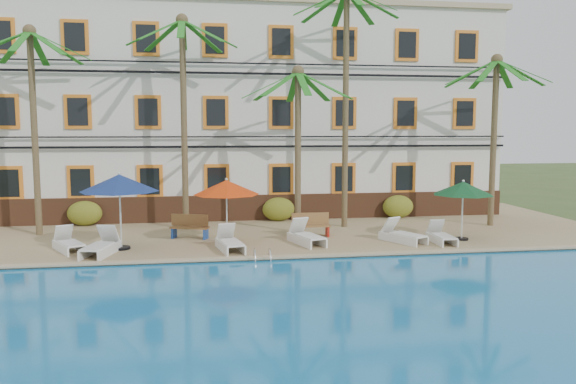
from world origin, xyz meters
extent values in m
plane|color=#384C23|center=(0.00, 0.00, 0.00)|extent=(100.00, 100.00, 0.00)
cube|color=tan|center=(0.00, 5.00, 0.12)|extent=(30.00, 12.00, 0.25)
cube|color=#1770B0|center=(0.00, -7.00, 0.10)|extent=(26.00, 12.00, 0.20)
cube|color=tan|center=(0.00, -0.90, 0.28)|extent=(30.00, 0.35, 0.06)
cube|color=silver|center=(0.00, 10.00, 5.25)|extent=(25.00, 6.00, 10.00)
cube|color=brown|center=(0.00, 6.94, 0.85)|extent=(25.00, 0.12, 1.20)
cube|color=tan|center=(0.00, 10.00, 10.35)|extent=(25.40, 6.40, 0.25)
cube|color=orange|center=(-10.50, 6.95, 2.15)|extent=(1.15, 0.10, 1.50)
cube|color=black|center=(-10.50, 6.90, 2.15)|extent=(0.85, 0.04, 1.20)
cube|color=orange|center=(-7.50, 6.95, 2.15)|extent=(1.15, 0.10, 1.50)
cube|color=black|center=(-7.50, 6.90, 2.15)|extent=(0.85, 0.04, 1.20)
cube|color=orange|center=(-4.50, 6.95, 2.15)|extent=(1.15, 0.10, 1.50)
cube|color=black|center=(-4.50, 6.90, 2.15)|extent=(0.85, 0.04, 1.20)
cube|color=orange|center=(-1.50, 6.95, 2.15)|extent=(1.15, 0.10, 1.50)
cube|color=black|center=(-1.50, 6.90, 2.15)|extent=(0.85, 0.04, 1.20)
cube|color=orange|center=(1.50, 6.95, 2.15)|extent=(1.15, 0.10, 1.50)
cube|color=black|center=(1.50, 6.90, 2.15)|extent=(0.85, 0.04, 1.20)
cube|color=orange|center=(4.50, 6.95, 2.15)|extent=(1.15, 0.10, 1.50)
cube|color=black|center=(4.50, 6.90, 2.15)|extent=(0.85, 0.04, 1.20)
cube|color=orange|center=(7.50, 6.95, 2.15)|extent=(1.15, 0.10, 1.50)
cube|color=black|center=(7.50, 6.90, 2.15)|extent=(0.85, 0.04, 1.20)
cube|color=orange|center=(10.50, 6.95, 2.15)|extent=(1.15, 0.10, 1.50)
cube|color=black|center=(10.50, 6.90, 2.15)|extent=(0.85, 0.04, 1.20)
cube|color=orange|center=(-10.50, 6.95, 5.25)|extent=(1.15, 0.10, 1.50)
cube|color=black|center=(-10.50, 6.90, 5.25)|extent=(0.85, 0.04, 1.20)
cube|color=orange|center=(-7.50, 6.95, 5.25)|extent=(1.15, 0.10, 1.50)
cube|color=black|center=(-7.50, 6.90, 5.25)|extent=(0.85, 0.04, 1.20)
cube|color=orange|center=(-4.50, 6.95, 5.25)|extent=(1.15, 0.10, 1.50)
cube|color=black|center=(-4.50, 6.90, 5.25)|extent=(0.85, 0.04, 1.20)
cube|color=orange|center=(-1.50, 6.95, 5.25)|extent=(1.15, 0.10, 1.50)
cube|color=black|center=(-1.50, 6.90, 5.25)|extent=(0.85, 0.04, 1.20)
cube|color=orange|center=(1.50, 6.95, 5.25)|extent=(1.15, 0.10, 1.50)
cube|color=black|center=(1.50, 6.90, 5.25)|extent=(0.85, 0.04, 1.20)
cube|color=orange|center=(4.50, 6.95, 5.25)|extent=(1.15, 0.10, 1.50)
cube|color=black|center=(4.50, 6.90, 5.25)|extent=(0.85, 0.04, 1.20)
cube|color=orange|center=(7.50, 6.95, 5.25)|extent=(1.15, 0.10, 1.50)
cube|color=black|center=(7.50, 6.90, 5.25)|extent=(0.85, 0.04, 1.20)
cube|color=orange|center=(10.50, 6.95, 5.25)|extent=(1.15, 0.10, 1.50)
cube|color=black|center=(10.50, 6.90, 5.25)|extent=(0.85, 0.04, 1.20)
cube|color=orange|center=(-10.50, 6.95, 8.45)|extent=(1.15, 0.10, 1.50)
cube|color=black|center=(-10.50, 6.90, 8.45)|extent=(0.85, 0.04, 1.20)
cube|color=orange|center=(-7.50, 6.95, 8.45)|extent=(1.15, 0.10, 1.50)
cube|color=black|center=(-7.50, 6.90, 8.45)|extent=(0.85, 0.04, 1.20)
cube|color=orange|center=(-4.50, 6.95, 8.45)|extent=(1.15, 0.10, 1.50)
cube|color=black|center=(-4.50, 6.90, 8.45)|extent=(0.85, 0.04, 1.20)
cube|color=orange|center=(-1.50, 6.95, 8.45)|extent=(1.15, 0.10, 1.50)
cube|color=black|center=(-1.50, 6.90, 8.45)|extent=(0.85, 0.04, 1.20)
cube|color=orange|center=(1.50, 6.95, 8.45)|extent=(1.15, 0.10, 1.50)
cube|color=black|center=(1.50, 6.90, 8.45)|extent=(0.85, 0.04, 1.20)
cube|color=orange|center=(4.50, 6.95, 8.45)|extent=(1.15, 0.10, 1.50)
cube|color=black|center=(4.50, 6.90, 8.45)|extent=(0.85, 0.04, 1.20)
cube|color=orange|center=(7.50, 6.95, 8.45)|extent=(1.15, 0.10, 1.50)
cube|color=black|center=(7.50, 6.90, 8.45)|extent=(0.85, 0.04, 1.20)
cube|color=orange|center=(10.50, 6.95, 8.45)|extent=(1.15, 0.10, 1.50)
cube|color=black|center=(10.50, 6.90, 8.45)|extent=(0.85, 0.04, 1.20)
cube|color=black|center=(0.00, 6.80, 3.70)|extent=(25.00, 0.08, 0.10)
cube|color=black|center=(0.00, 6.80, 4.15)|extent=(25.00, 0.08, 0.06)
cube|color=black|center=(0.00, 6.80, 7.00)|extent=(25.00, 0.08, 0.10)
cube|color=black|center=(0.00, 6.80, 7.45)|extent=(25.00, 0.08, 0.06)
cylinder|color=brown|center=(-8.69, 4.60, 4.27)|extent=(0.26, 0.26, 8.03)
sphere|color=brown|center=(-8.69, 4.60, 8.28)|extent=(0.50, 0.50, 0.50)
cube|color=#1A6B19|center=(-8.69, 5.73, 7.75)|extent=(0.28, 2.27, 1.10)
cube|color=#1A6B19|center=(-9.49, 5.40, 7.75)|extent=(1.80, 1.80, 1.10)
cube|color=#1A6B19|center=(-9.49, 3.80, 7.75)|extent=(1.80, 1.80, 1.10)
cube|color=#1A6B19|center=(-8.69, 3.47, 7.75)|extent=(0.28, 2.27, 1.10)
cube|color=#1A6B19|center=(-7.89, 3.80, 7.75)|extent=(1.80, 1.80, 1.10)
cube|color=#1A6B19|center=(-7.56, 4.60, 7.75)|extent=(2.27, 0.28, 1.10)
cube|color=#1A6B19|center=(-7.89, 5.40, 7.75)|extent=(1.80, 1.80, 1.10)
cylinder|color=brown|center=(-2.87, 5.04, 4.60)|extent=(0.26, 0.26, 8.70)
sphere|color=brown|center=(-2.87, 5.04, 8.95)|extent=(0.50, 0.50, 0.50)
cube|color=#1A6B19|center=(-2.87, 6.16, 8.41)|extent=(0.28, 2.27, 1.10)
cube|color=#1A6B19|center=(-3.67, 5.83, 8.41)|extent=(1.80, 1.80, 1.10)
cube|color=#1A6B19|center=(-4.00, 5.04, 8.41)|extent=(2.27, 0.28, 1.10)
cube|color=#1A6B19|center=(-3.67, 4.24, 8.41)|extent=(1.80, 1.80, 1.10)
cube|color=#1A6B19|center=(-2.87, 3.91, 8.41)|extent=(0.28, 2.27, 1.10)
cube|color=#1A6B19|center=(-2.07, 4.24, 8.41)|extent=(1.80, 1.80, 1.10)
cube|color=#1A6B19|center=(-1.74, 5.04, 8.41)|extent=(2.27, 0.28, 1.10)
cube|color=#1A6B19|center=(-2.07, 5.83, 8.41)|extent=(1.80, 1.80, 1.10)
cylinder|color=brown|center=(1.72, 3.60, 3.52)|extent=(0.26, 0.26, 6.54)
sphere|color=brown|center=(1.72, 3.60, 6.79)|extent=(0.50, 0.50, 0.50)
cube|color=#1A6B19|center=(1.72, 4.73, 6.25)|extent=(0.28, 2.27, 1.10)
cube|color=#1A6B19|center=(0.92, 4.40, 6.25)|extent=(1.80, 1.80, 1.10)
cube|color=#1A6B19|center=(0.59, 3.60, 6.25)|extent=(2.27, 0.28, 1.10)
cube|color=#1A6B19|center=(0.92, 2.80, 6.25)|extent=(1.80, 1.80, 1.10)
cube|color=#1A6B19|center=(1.72, 2.47, 6.25)|extent=(0.28, 2.27, 1.10)
cube|color=#1A6B19|center=(2.51, 2.80, 6.25)|extent=(1.80, 1.80, 1.10)
cube|color=#1A6B19|center=(2.84, 3.60, 6.25)|extent=(2.27, 0.28, 1.10)
cube|color=#1A6B19|center=(2.51, 4.40, 6.25)|extent=(1.80, 1.80, 1.10)
cylinder|color=brown|center=(3.96, 4.65, 5.26)|extent=(0.26, 0.26, 10.02)
cube|color=#1A6B19|center=(3.96, 5.77, 9.74)|extent=(0.28, 2.27, 1.10)
cube|color=#1A6B19|center=(3.16, 5.44, 9.74)|extent=(1.80, 1.80, 1.10)
cube|color=#1A6B19|center=(2.83, 4.65, 9.74)|extent=(2.27, 0.28, 1.10)
cube|color=#1A6B19|center=(4.76, 3.85, 9.74)|extent=(1.80, 1.80, 1.10)
cube|color=#1A6B19|center=(5.09, 4.65, 9.74)|extent=(2.27, 0.28, 1.10)
cube|color=#1A6B19|center=(4.76, 5.44, 9.74)|extent=(1.80, 1.80, 1.10)
cylinder|color=brown|center=(10.46, 4.00, 3.86)|extent=(0.26, 0.26, 7.21)
sphere|color=brown|center=(10.46, 4.00, 7.46)|extent=(0.50, 0.50, 0.50)
cube|color=#1A6B19|center=(10.46, 5.13, 6.93)|extent=(0.28, 2.27, 1.10)
cube|color=#1A6B19|center=(9.66, 4.80, 6.93)|extent=(1.80, 1.80, 1.10)
cube|color=#1A6B19|center=(9.33, 4.00, 6.93)|extent=(2.27, 0.28, 1.10)
cube|color=#1A6B19|center=(9.66, 3.20, 6.93)|extent=(1.80, 1.80, 1.10)
cube|color=#1A6B19|center=(10.46, 2.87, 6.93)|extent=(0.28, 2.27, 1.10)
cube|color=#1A6B19|center=(11.26, 3.20, 6.93)|extent=(1.80, 1.80, 1.10)
cube|color=#1A6B19|center=(11.59, 4.00, 6.93)|extent=(2.27, 0.28, 1.10)
cube|color=#1A6B19|center=(11.26, 4.80, 6.93)|extent=(1.80, 1.80, 1.10)
ellipsoid|color=#235016|center=(-7.32, 6.60, 0.80)|extent=(1.50, 0.90, 1.10)
ellipsoid|color=#235016|center=(1.32, 6.60, 0.80)|extent=(1.50, 0.90, 1.10)
ellipsoid|color=#235016|center=(7.11, 6.60, 0.80)|extent=(1.50, 0.90, 1.10)
cylinder|color=black|center=(-5.03, 1.29, 0.29)|extent=(0.62, 0.62, 0.09)
cylinder|color=silver|center=(-5.03, 1.29, 1.57)|extent=(0.06, 0.06, 2.64)
cone|color=navy|center=(-5.03, 1.29, 2.61)|extent=(2.75, 2.75, 0.60)
sphere|color=silver|center=(-5.03, 1.29, 2.94)|extent=(0.10, 0.10, 0.10)
cylinder|color=black|center=(-1.28, 1.71, 0.29)|extent=(0.55, 0.55, 0.08)
cylinder|color=silver|center=(-1.28, 1.71, 1.43)|extent=(0.06, 0.06, 2.35)
cone|color=red|center=(-1.28, 1.71, 2.36)|extent=(2.45, 2.45, 0.54)
sphere|color=silver|center=(-1.28, 1.71, 2.65)|extent=(0.10, 0.10, 0.10)
cylinder|color=black|center=(7.69, 1.08, 0.29)|extent=(0.52, 0.52, 0.07)
cylinder|color=silver|center=(7.69, 1.08, 1.36)|extent=(0.06, 0.06, 2.23)
cone|color=#114622|center=(7.69, 1.08, 2.25)|extent=(2.32, 2.32, 0.51)
sphere|color=silver|center=(7.69, 1.08, 2.53)|extent=(0.10, 0.10, 0.10)
cube|color=white|center=(-6.67, 0.99, 0.57)|extent=(1.15, 1.42, 0.06)
cube|color=white|center=(-7.10, 1.78, 0.80)|extent=(0.75, 0.71, 0.65)
cube|color=white|center=(-7.05, 1.07, 0.40)|extent=(0.94, 1.64, 0.30)
cube|color=white|center=(-6.53, 1.35, 0.40)|extent=(0.94, 1.64, 0.30)
cube|color=white|center=(-5.65, 0.18, 0.60)|extent=(0.95, 1.52, 0.06)
cube|color=white|center=(-5.43, 1.13, 0.84)|extent=(0.75, 0.65, 0.70)
cube|color=white|center=(-5.91, 0.52, 0.41)|extent=(0.52, 1.96, 0.32)
cube|color=white|center=(-5.28, 0.37, 0.41)|extent=(0.52, 1.96, 0.32)
cube|color=white|center=(-1.18, 0.23, 0.58)|extent=(0.85, 1.42, 0.06)
cube|color=white|center=(-1.35, 1.14, 0.81)|extent=(0.70, 0.60, 0.67)
cube|color=white|center=(-1.53, 0.43, 0.40)|extent=(0.41, 1.88, 0.31)
cube|color=white|center=(-0.92, 0.54, 0.40)|extent=(0.41, 1.88, 0.31)
cube|color=white|center=(1.71, 0.93, 0.59)|extent=(1.01, 1.50, 0.06)
cube|color=white|center=(1.43, 1.84, 0.83)|extent=(0.76, 0.67, 0.69)
cube|color=white|center=(1.33, 1.09, 0.41)|extent=(0.63, 1.90, 0.32)
cube|color=white|center=(1.94, 1.27, 0.41)|extent=(0.63, 1.90, 0.32)
cube|color=white|center=(5.41, 0.73, 0.58)|extent=(1.16, 1.48, 0.06)
cube|color=white|center=(4.98, 1.55, 0.82)|extent=(0.78, 0.72, 0.67)
cube|color=white|center=(5.01, 0.81, 0.40)|extent=(0.93, 1.73, 0.31)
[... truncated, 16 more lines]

